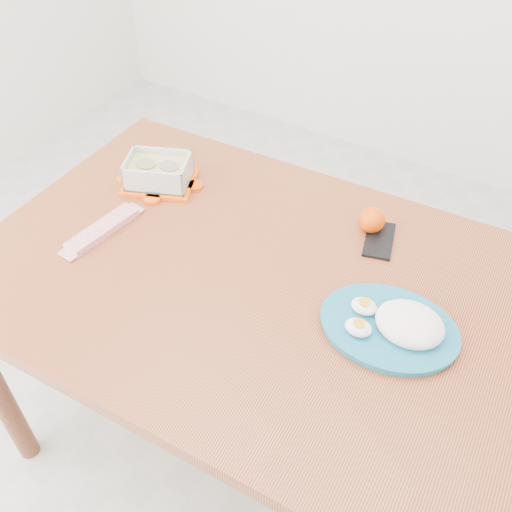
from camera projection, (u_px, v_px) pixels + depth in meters
The scene contains 7 objects.
ground at pixel (215, 410), 1.91m from camera, with size 3.50×3.50×0.00m, color #B7B7B2.
dining_table at pixel (256, 300), 1.38m from camera, with size 1.37×0.94×0.75m.
food_container at pixel (158, 172), 1.55m from camera, with size 0.23×0.21×0.08m.
orange_fruit at pixel (372, 220), 1.41m from camera, with size 0.07×0.07×0.07m, color #FD4105.
rice_plate at pixel (396, 324), 1.18m from camera, with size 0.32×0.32×0.08m.
candy_bar at pixel (103, 229), 1.42m from camera, with size 0.20×0.05×0.02m, color #B60927.
smartphone at pixel (379, 240), 1.40m from camera, with size 0.07×0.14×0.01m, color black.
Camera 1 is at (0.65, -0.81, 1.69)m, focal length 40.00 mm.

